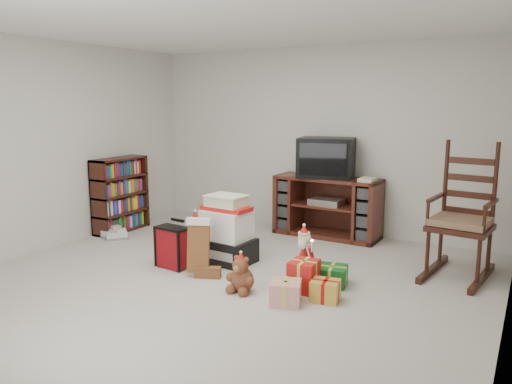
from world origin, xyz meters
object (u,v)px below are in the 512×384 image
red_suitcase (173,247)px  mrs_claus_figurine (196,239)px  teddy_bear (242,276)px  gift_cluster (311,280)px  sneaker_pair (114,234)px  santa_figurine (304,257)px  gift_pile (227,234)px  rocking_chair (461,229)px  tv_stand (327,207)px  bookshelf (121,196)px  crt_television (326,158)px

red_suitcase → mrs_claus_figurine: 0.43m
teddy_bear → gift_cluster: size_ratio=0.39×
sneaker_pair → santa_figurine: bearing=20.6°
santa_figurine → gift_pile: bearing=177.8°
rocking_chair → santa_figurine: bearing=-140.7°
tv_stand → bookshelf: bearing=-154.7°
tv_stand → gift_cluster: (0.64, -1.99, -0.27)m
santa_figurine → red_suitcase: bearing=-162.7°
tv_stand → rocking_chair: size_ratio=0.98×
tv_stand → teddy_bear: bearing=-87.5°
sneaker_pair → crt_television: crt_television is taller
tv_stand → bookshelf: 2.83m
rocking_chair → teddy_bear: 2.31m
gift_cluster → crt_television: (-0.66, 1.99, 0.92)m
bookshelf → mrs_claus_figurine: bearing=-16.1°
rocking_chair → tv_stand: bearing=163.7°
sneaker_pair → crt_television: size_ratio=0.50×
gift_pile → sneaker_pair: (-1.83, 0.10, -0.28)m
gift_pile → mrs_claus_figurine: size_ratio=1.36×
teddy_bear → mrs_claus_figurine: (-1.01, 0.66, 0.06)m
tv_stand → sneaker_pair: tv_stand is taller
rocking_chair → santa_figurine: (-1.36, -0.87, -0.28)m
tv_stand → santa_figurine: (0.39, -1.62, -0.19)m
santa_figurine → mrs_claus_figurine: santa_figurine is taller
tv_stand → mrs_claus_figurine: bearing=-119.6°
tv_stand → red_suitcase: (-0.96, -2.04, -0.17)m
gift_pile → tv_stand: bearing=74.5°
teddy_bear → gift_cluster: bearing=24.6°
teddy_bear → santa_figurine: size_ratio=0.63×
teddy_bear → mrs_claus_figurine: mrs_claus_figurine is taller
tv_stand → crt_television: size_ratio=1.78×
red_suitcase → teddy_bear: (1.00, -0.23, -0.08)m
red_suitcase → sneaker_pair: red_suitcase is taller
red_suitcase → crt_television: bearing=71.6°
bookshelf → tv_stand: bearing=23.9°
gift_pile → red_suitcase: size_ratio=1.40×
crt_television → gift_pile: bearing=-120.0°
tv_stand → crt_television: (-0.03, -0.01, 0.65)m
santa_figurine → sneaker_pair: 2.79m
bookshelf → gift_cluster: 3.35m
gift_cluster → mrs_claus_figurine: bearing=166.5°
sneaker_pair → crt_television: 2.96m
santa_figurine → sneaker_pair: santa_figurine is taller
tv_stand → teddy_bear: tv_stand is taller
bookshelf → gift_cluster: bearing=-14.8°
gift_cluster → red_suitcase: bearing=-178.5°
tv_stand → rocking_chair: bearing=-21.8°
sneaker_pair → mrs_claus_figurine: bearing=18.2°
bookshelf → mrs_claus_figurine: (1.61, -0.46, -0.28)m
tv_stand → mrs_claus_figurine: 1.89m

